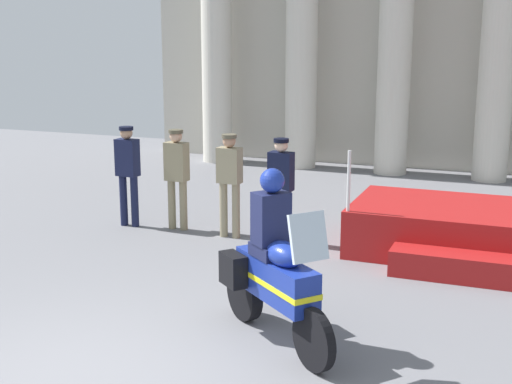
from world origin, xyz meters
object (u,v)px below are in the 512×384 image
at_px(officer_in_row_3, 281,182).
at_px(officer_in_row_2, 230,177).
at_px(officer_in_row_0, 128,168).
at_px(motorcycle_with_rider, 273,271).
at_px(officer_in_row_1, 177,171).
at_px(reviewing_stand, 471,233).

bearing_deg(officer_in_row_3, officer_in_row_2, 6.92).
height_order(officer_in_row_0, motorcycle_with_rider, motorcycle_with_rider).
relative_size(officer_in_row_1, motorcycle_with_rider, 0.90).
height_order(officer_in_row_1, officer_in_row_2, officer_in_row_1).
bearing_deg(motorcycle_with_rider, officer_in_row_3, 147.84).
relative_size(reviewing_stand, motorcycle_with_rider, 1.87).
height_order(reviewing_stand, officer_in_row_3, officer_in_row_3).
relative_size(reviewing_stand, officer_in_row_0, 2.05).
relative_size(officer_in_row_0, officer_in_row_3, 1.04).
bearing_deg(reviewing_stand, officer_in_row_3, -172.52).
distance_m(officer_in_row_0, motorcycle_with_rider, 5.23).
xyz_separation_m(reviewing_stand, officer_in_row_0, (-5.65, -0.42, 0.67)).
bearing_deg(officer_in_row_0, motorcycle_with_rider, 142.36).
xyz_separation_m(officer_in_row_1, motorcycle_with_rider, (3.03, -3.58, -0.21)).
height_order(reviewing_stand, officer_in_row_1, officer_in_row_1).
height_order(officer_in_row_2, officer_in_row_3, officer_in_row_2).
xyz_separation_m(officer_in_row_2, officer_in_row_3, (0.86, 0.04, -0.02)).
distance_m(reviewing_stand, officer_in_row_0, 5.70).
distance_m(officer_in_row_1, officer_in_row_3, 1.88).
distance_m(officer_in_row_3, motorcycle_with_rider, 3.70).
bearing_deg(officer_in_row_1, reviewing_stand, -172.36).
bearing_deg(officer_in_row_3, officer_in_row_0, 4.81).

